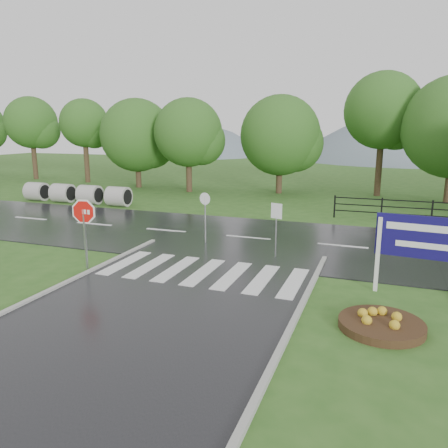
% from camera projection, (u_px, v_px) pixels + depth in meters
% --- Properties ---
extents(ground, '(120.00, 120.00, 0.00)m').
position_uv_depth(ground, '(118.00, 341.00, 9.83)').
color(ground, '#2F5C1E').
rests_on(ground, ground).
extents(main_road, '(90.00, 8.00, 0.04)m').
position_uv_depth(main_road, '(248.00, 238.00, 19.00)').
color(main_road, black).
rests_on(main_road, ground).
extents(crosswalk, '(6.50, 2.80, 0.02)m').
position_uv_depth(crosswalk, '(204.00, 272.00, 14.40)').
color(crosswalk, silver).
rests_on(crosswalk, ground).
extents(fence_west, '(9.58, 0.08, 1.20)m').
position_uv_depth(fence_west, '(432.00, 210.00, 21.74)').
color(fence_west, black).
rests_on(fence_west, ground).
extents(hills, '(102.00, 48.00, 48.00)m').
position_uv_depth(hills, '(366.00, 254.00, 71.59)').
color(hills, slate).
rests_on(hills, ground).
extents(treeline, '(83.20, 5.20, 10.00)m').
position_uv_depth(treeline, '(318.00, 195.00, 31.50)').
color(treeline, '#285A1C').
rests_on(treeline, ground).
extents(culvert_pipes, '(7.60, 1.20, 1.20)m').
position_uv_depth(culvert_pipes, '(76.00, 194.00, 27.83)').
color(culvert_pipes, '#9E9B93').
rests_on(culvert_pipes, ground).
extents(stop_sign, '(1.12, 0.21, 2.55)m').
position_uv_depth(stop_sign, '(84.00, 218.00, 14.54)').
color(stop_sign, '#939399').
rests_on(stop_sign, ground).
extents(estate_billboard, '(2.65, 0.35, 2.33)m').
position_uv_depth(estate_billboard, '(425.00, 242.00, 12.15)').
color(estate_billboard, silver).
rests_on(estate_billboard, ground).
extents(flower_bed, '(2.01, 2.01, 0.40)m').
position_uv_depth(flower_bed, '(381.00, 323.00, 10.41)').
color(flower_bed, '#332111').
rests_on(flower_bed, ground).
extents(reg_sign_small, '(0.44, 0.17, 2.05)m').
position_uv_depth(reg_sign_small, '(276.00, 219.00, 15.83)').
color(reg_sign_small, '#939399').
rests_on(reg_sign_small, ground).
extents(reg_sign_round, '(0.49, 0.12, 2.14)m').
position_uv_depth(reg_sign_round, '(205.00, 211.00, 17.87)').
color(reg_sign_round, '#939399').
rests_on(reg_sign_round, ground).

